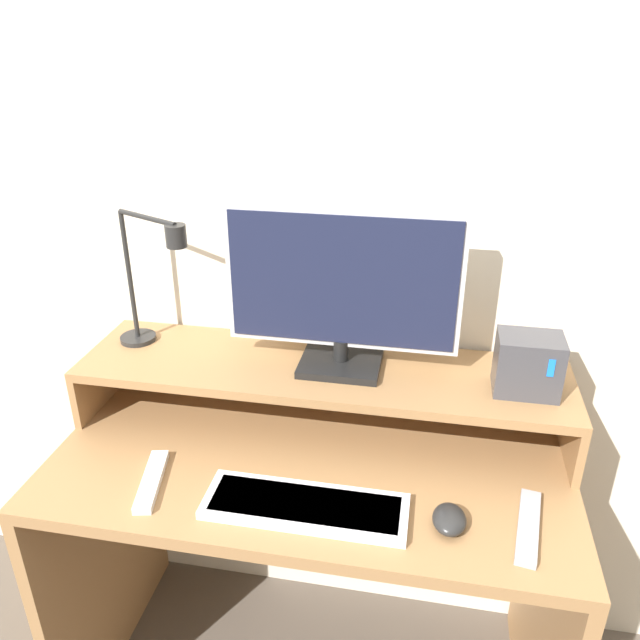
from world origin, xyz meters
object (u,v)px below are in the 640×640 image
(desk_lamp, at_px, (151,280))
(router_dock, at_px, (528,364))
(monitor, at_px, (342,289))
(keyboard, at_px, (305,506))
(remote_control, at_px, (152,481))
(mouse, at_px, (449,519))
(remote_secondary, at_px, (528,527))

(desk_lamp, height_order, router_dock, desk_lamp)
(monitor, height_order, keyboard, monitor)
(monitor, relative_size, desk_lamp, 1.55)
(remote_control, bearing_deg, mouse, -0.74)
(monitor, bearing_deg, mouse, -50.28)
(monitor, xyz_separation_m, router_dock, (0.42, -0.03, -0.13))
(mouse, height_order, remote_control, mouse)
(desk_lamp, bearing_deg, monitor, 0.18)
(monitor, xyz_separation_m, remote_secondary, (0.42, -0.30, -0.34))
(desk_lamp, height_order, mouse, desk_lamp)
(keyboard, bearing_deg, remote_secondary, 3.64)
(desk_lamp, relative_size, mouse, 3.95)
(keyboard, xyz_separation_m, mouse, (0.28, 0.01, 0.01))
(desk_lamp, distance_m, mouse, 0.86)
(mouse, bearing_deg, monitor, 129.72)
(monitor, relative_size, remote_control, 2.76)
(keyboard, bearing_deg, remote_control, 177.26)
(remote_control, bearing_deg, desk_lamp, 108.25)
(mouse, bearing_deg, remote_secondary, 7.40)
(remote_secondary, bearing_deg, desk_lamp, 161.11)
(router_dock, height_order, keyboard, router_dock)
(mouse, distance_m, remote_control, 0.62)
(keyboard, height_order, remote_secondary, keyboard)
(remote_secondary, bearing_deg, monitor, 144.19)
(monitor, bearing_deg, keyboard, -93.10)
(keyboard, distance_m, remote_secondary, 0.44)
(router_dock, bearing_deg, mouse, -117.44)
(desk_lamp, xyz_separation_m, remote_control, (0.10, -0.31, -0.33))
(desk_lamp, height_order, remote_control, desk_lamp)
(router_dock, distance_m, remote_control, 0.85)
(keyboard, distance_m, mouse, 0.29)
(mouse, bearing_deg, desk_lamp, 156.22)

